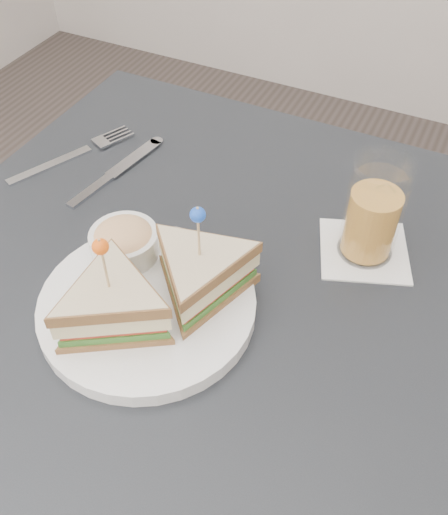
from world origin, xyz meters
TOP-DOWN VIEW (x-y plane):
  - table at (0.00, 0.00)m, footprint 0.80×0.80m
  - plate_meal at (-0.05, -0.06)m, footprint 0.28×0.27m
  - cutlery_fork at (-0.31, 0.15)m, footprint 0.11×0.20m
  - cutlery_knife at (-0.23, 0.13)m, footprint 0.05×0.20m
  - drink_set at (0.15, 0.14)m, footprint 0.14×0.14m

SIDE VIEW (x-z plane):
  - table at x=0.00m, z-range 0.30..1.05m
  - cutlery_fork at x=-0.31m, z-range 0.75..0.76m
  - cutlery_knife at x=-0.23m, z-range 0.75..0.76m
  - plate_meal at x=-0.05m, z-range 0.72..0.86m
  - drink_set at x=0.15m, z-range 0.74..0.88m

